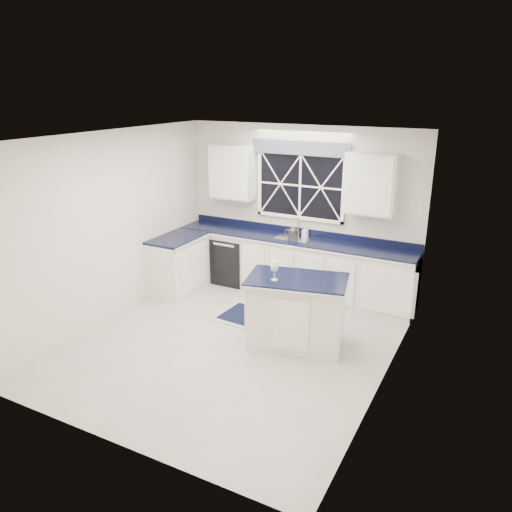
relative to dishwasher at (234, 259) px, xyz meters
The scene contains 13 objects.
ground 2.28m from the dishwasher, 60.57° to the right, with size 4.50×4.50×0.00m, color #A9A9A4.
back_wall 1.48m from the dishwasher, 15.26° to the left, with size 4.00×0.10×2.70m, color silver.
base_cabinets 0.79m from the dishwasher, 12.13° to the right, with size 3.99×1.60×0.90m.
countertop 1.21m from the dishwasher, ahead, with size 3.98×0.64×0.04m, color black.
dishwasher is the anchor object (origin of this frame).
window 1.81m from the dishwasher, 12.95° to the left, with size 1.65×0.09×1.26m.
upper_cabinets 1.86m from the dishwasher, ahead, with size 3.10×0.34×0.90m.
faucet 1.31m from the dishwasher, 10.02° to the left, with size 0.05×0.20×0.30m.
island 2.45m from the dishwasher, 40.73° to the right, with size 1.40×1.02×0.94m.
rug 1.66m from the dishwasher, 46.91° to the right, with size 1.32×0.86×0.02m.
kettle 1.26m from the dishwasher, ahead, with size 0.28×0.17×0.20m.
wine_glass 2.52m from the dishwasher, 47.70° to the right, with size 0.11×0.11×0.25m.
soap_bottle 1.40m from the dishwasher, ahead, with size 0.08×0.08×0.18m, color silver.
Camera 1 is at (3.02, -5.14, 3.27)m, focal length 35.00 mm.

